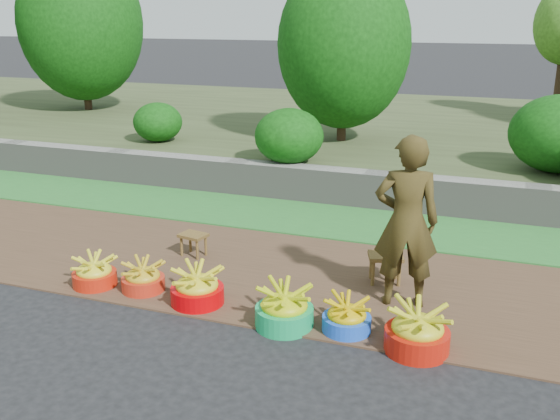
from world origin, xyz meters
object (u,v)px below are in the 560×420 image
(basin_a, at_px, (94,273))
(stool_right, at_px, (385,260))
(basin_b, at_px, (143,278))
(vendor_woman, at_px, (406,222))
(stool_left, at_px, (193,238))
(basin_f, at_px, (417,331))
(basin_d, at_px, (284,309))
(basin_e, at_px, (347,317))
(basin_c, at_px, (197,288))

(basin_a, xyz_separation_m, stool_right, (2.89, 1.14, 0.12))
(basin_b, distance_m, stool_right, 2.57)
(basin_a, height_order, vendor_woman, vendor_woman)
(basin_a, relative_size, stool_left, 1.33)
(basin_b, height_order, basin_f, basin_f)
(basin_d, bearing_deg, basin_a, 176.33)
(basin_e, bearing_deg, vendor_woman, 63.23)
(basin_e, distance_m, stool_right, 1.20)
(basin_e, height_order, basin_f, basin_f)
(stool_left, bearing_deg, basin_a, -117.92)
(basin_a, distance_m, stool_left, 1.27)
(stool_left, bearing_deg, basin_e, -28.36)
(basin_d, bearing_deg, vendor_woman, 41.42)
(stool_right, bearing_deg, basin_b, -155.49)
(basin_c, xyz_separation_m, vendor_woman, (1.92, 0.70, 0.70))
(basin_b, relative_size, stool_right, 1.05)
(basin_f, bearing_deg, stool_right, 112.20)
(basin_a, height_order, basin_d, basin_d)
(basin_c, relative_size, stool_right, 1.24)
(basin_d, relative_size, stool_left, 1.56)
(basin_e, height_order, stool_left, basin_e)
(basin_e, xyz_separation_m, vendor_woman, (0.38, 0.75, 0.73))
(basin_b, height_order, stool_left, basin_b)
(stool_left, distance_m, stool_right, 2.29)
(basin_c, xyz_separation_m, stool_left, (-0.63, 1.13, 0.06))
(stool_left, bearing_deg, basin_f, -24.46)
(basin_d, distance_m, stool_right, 1.46)
(basin_a, bearing_deg, basin_e, -1.06)
(basin_b, bearing_deg, basin_e, -3.20)
(basin_a, xyz_separation_m, basin_f, (3.42, -0.16, 0.03))
(basin_e, bearing_deg, stool_right, 84.28)
(basin_d, xyz_separation_m, basin_f, (1.22, -0.02, 0.00))
(basin_c, distance_m, basin_f, 2.20)
(basin_e, bearing_deg, basin_a, 178.94)
(basin_a, height_order, basin_b, basin_a)
(basin_e, distance_m, stool_left, 2.47)
(basin_a, height_order, basin_e, basin_a)
(vendor_woman, bearing_deg, basin_e, 50.54)
(stool_left, height_order, stool_right, stool_right)
(stool_right, bearing_deg, stool_left, -179.61)
(basin_b, xyz_separation_m, basin_c, (0.67, -0.08, 0.03))
(basin_c, xyz_separation_m, basin_f, (2.19, -0.16, 0.01))
(basin_f, bearing_deg, basin_c, 175.95)
(basin_b, relative_size, basin_e, 1.00)
(stool_left, height_order, vendor_woman, vendor_woman)
(basin_a, distance_m, basin_f, 3.42)
(basin_f, relative_size, stool_left, 1.60)
(basin_f, bearing_deg, basin_e, 170.31)
(basin_d, height_order, vendor_woman, vendor_woman)
(basin_d, distance_m, basin_e, 0.58)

